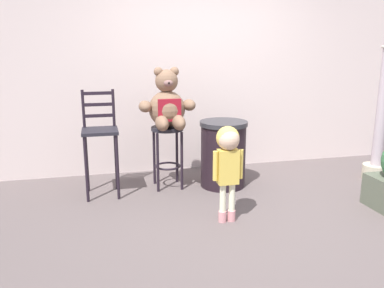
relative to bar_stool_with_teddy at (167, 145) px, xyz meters
The scene contains 8 objects.
ground_plane 1.31m from the bar_stool_with_teddy, 61.61° to the right, with size 24.00×24.00×0.00m, color #5B504F.
building_wall 1.71m from the bar_stool_with_teddy, 54.94° to the left, with size 7.13×0.30×3.81m, color beige.
bar_stool_with_teddy is the anchor object (origin of this frame).
teddy_bear 0.46m from the bar_stool_with_teddy, 90.00° to the right, with size 0.65×0.58×0.68m.
child_walking 1.16m from the bar_stool_with_teddy, 71.08° to the right, with size 0.29×0.23×0.92m.
trash_bin 0.67m from the bar_stool_with_teddy, 10.41° to the right, with size 0.56×0.56×0.78m.
lamppost 2.69m from the bar_stool_with_teddy, ahead, with size 0.31×0.31×2.81m.
bar_chair_empty 0.78m from the bar_stool_with_teddy, behind, with size 0.38×0.38×1.17m.
Camera 1 is at (-1.35, -3.34, 1.61)m, focal length 36.86 mm.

